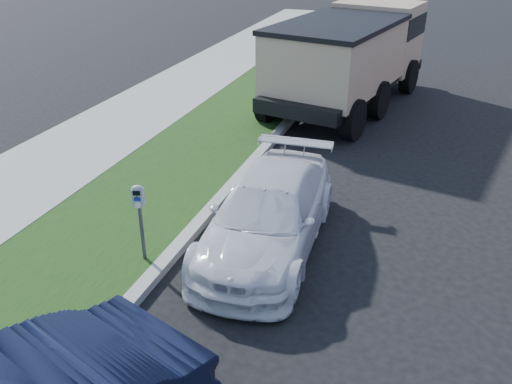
% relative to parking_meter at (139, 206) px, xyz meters
% --- Properties ---
extents(ground, '(120.00, 120.00, 0.00)m').
position_rel_parking_meter_xyz_m(ground, '(2.94, 0.40, -1.15)').
color(ground, black).
rests_on(ground, ground).
extents(streetside, '(6.12, 50.00, 0.15)m').
position_rel_parking_meter_xyz_m(streetside, '(-2.62, 2.40, -1.08)').
color(streetside, gray).
rests_on(streetside, ground).
extents(parking_meter, '(0.22, 0.17, 1.40)m').
position_rel_parking_meter_xyz_m(parking_meter, '(0.00, 0.00, 0.00)').
color(parking_meter, '#3F4247').
rests_on(parking_meter, ground).
extents(white_wagon, '(2.07, 4.63, 1.32)m').
position_rel_parking_meter_xyz_m(white_wagon, '(1.82, 1.30, -0.49)').
color(white_wagon, silver).
rests_on(white_wagon, ground).
extents(dump_truck, '(4.10, 7.66, 2.85)m').
position_rel_parking_meter_xyz_m(dump_truck, '(1.61, 10.19, 0.46)').
color(dump_truck, black).
rests_on(dump_truck, ground).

